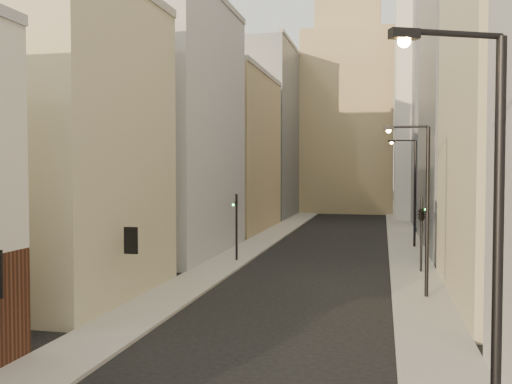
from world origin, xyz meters
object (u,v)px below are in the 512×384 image
object	(u,v)px
streetlamp_far	(412,186)
traffic_light_right	(422,214)
traffic_light_left	(236,213)
white_tower	(426,80)
streetlamp_near	(487,238)
clock_tower	(349,102)
streetlamp_mid	(423,200)

from	to	relation	value
streetlamp_far	traffic_light_right	world-z (taller)	streetlamp_far
traffic_light_left	white_tower	bearing A→B (deg)	-111.91
traffic_light_left	traffic_light_right	xyz separation A→B (m)	(12.91, -1.88, 0.28)
streetlamp_near	white_tower	bearing A→B (deg)	62.47
clock_tower	traffic_light_right	xyz separation A→B (m)	(7.96, -54.91, -13.72)
traffic_light_left	traffic_light_right	bearing A→B (deg)	172.01
white_tower	streetlamp_mid	distance (m)	50.35
clock_tower	streetlamp_near	world-z (taller)	clock_tower
white_tower	streetlamp_near	world-z (taller)	white_tower
white_tower	streetlamp_mid	size ratio (longest dim) A/B	4.57
white_tower	streetlamp_far	distance (m)	31.75
white_tower	clock_tower	bearing A→B (deg)	128.16
streetlamp_near	streetlamp_mid	distance (m)	18.68
streetlamp_mid	streetlamp_far	world-z (taller)	streetlamp_far
streetlamp_far	traffic_light_left	size ratio (longest dim) A/B	1.86
traffic_light_left	traffic_light_right	size ratio (longest dim) A/B	1.00
traffic_light_right	white_tower	bearing A→B (deg)	-110.76
streetlamp_near	traffic_light_right	distance (m)	26.22
traffic_light_right	streetlamp_mid	bearing A→B (deg)	70.14
streetlamp_near	streetlamp_far	xyz separation A→B (m)	(0.42, 38.41, -0.13)
white_tower	streetlamp_near	bearing A→B (deg)	-92.96
streetlamp_far	clock_tower	bearing A→B (deg)	86.91
streetlamp_far	traffic_light_right	xyz separation A→B (m)	(0.00, -12.24, -1.41)
clock_tower	white_tower	size ratio (longest dim) A/B	1.08
white_tower	streetlamp_far	xyz separation A→B (m)	(-3.04, -28.68, -13.28)
streetlamp_mid	traffic_light_left	bearing A→B (deg)	145.61
clock_tower	streetlamp_mid	world-z (taller)	clock_tower
streetlamp_mid	traffic_light_left	distance (m)	15.68
clock_tower	traffic_light_left	distance (m)	55.07
white_tower	streetlamp_near	xyz separation A→B (m)	(-3.46, -67.08, -13.15)
clock_tower	traffic_light_left	world-z (taller)	clock_tower
traffic_light_right	clock_tower	bearing A→B (deg)	-98.27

